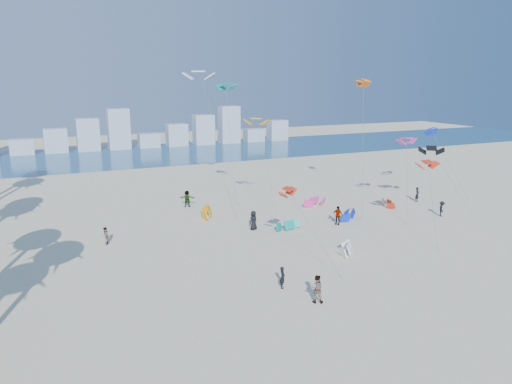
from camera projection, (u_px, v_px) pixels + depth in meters
name	position (u px, v px, depth m)	size (l,w,h in m)	color
ground	(321.00, 325.00, 28.89)	(220.00, 220.00, 0.00)	beige
ocean	(121.00, 156.00, 92.74)	(220.00, 220.00, 0.00)	navy
kitesurfer_near	(283.00, 277.00, 33.88)	(0.58, 0.38, 1.59)	black
kitesurfer_mid	(317.00, 289.00, 31.65)	(0.93, 0.72, 1.90)	gray
kitesurfers_far	(277.00, 209.00, 51.16)	(36.88, 16.43, 1.93)	black
grounded_kites	(305.00, 216.00, 50.13)	(22.06, 18.90, 1.06)	white
flying_kites	(321.00, 111.00, 52.41)	(31.28, 29.12, 15.88)	red
distant_skyline	(106.00, 135.00, 100.43)	(85.00, 3.00, 8.40)	#9EADBF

